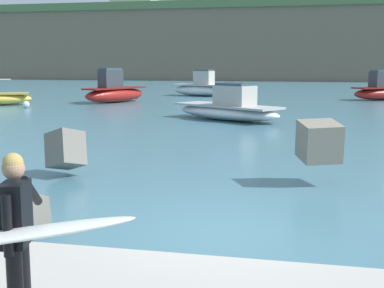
{
  "coord_description": "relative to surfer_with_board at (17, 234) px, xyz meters",
  "views": [
    {
      "loc": [
        1.35,
        -8.58,
        2.83
      ],
      "look_at": [
        -0.64,
        0.5,
        1.4
      ],
      "focal_mm": 49.67,
      "sensor_mm": 36.0,
      "label": 1
    }
  ],
  "objects": [
    {
      "name": "ground_plane",
      "position": [
        1.22,
        4.36,
        -1.28
      ],
      "size": [
        400.0,
        400.0,
        0.0
      ],
      "primitive_type": "plane",
      "color": "#42707F"
    },
    {
      "name": "breakwater_jetty",
      "position": [
        1.13,
        5.75,
        -0.3
      ],
      "size": [
        28.65,
        7.46,
        2.19
      ],
      "color": "#605B56",
      "rests_on": "ground"
    },
    {
      "name": "surfer_with_board",
      "position": [
        0.0,
        0.0,
        0.0
      ],
      "size": [
        2.12,
        1.36,
        1.78
      ],
      "color": "black",
      "rests_on": "walkway_path"
    },
    {
      "name": "boat_near_centre",
      "position": [
        -10.9,
        31.51,
        -0.51
      ],
      "size": [
        3.69,
        5.56,
        2.43
      ],
      "color": "maroon",
      "rests_on": "ground"
    },
    {
      "name": "boat_near_right",
      "position": [
        -1.26,
        21.77,
        -0.71
      ],
      "size": [
        6.32,
        5.04,
        1.83
      ],
      "color": "white",
      "rests_on": "ground"
    },
    {
      "name": "boat_mid_centre",
      "position": [
        -6.36,
        40.07,
        -0.57
      ],
      "size": [
        5.2,
        3.21,
        2.23
      ],
      "color": "white",
      "rests_on": "ground"
    },
    {
      "name": "mooring_buoy_inner",
      "position": [
        -10.68,
        35.82,
        -1.06
      ],
      "size": [
        0.44,
        0.44,
        0.44
      ],
      "color": "#E54C1E",
      "rests_on": "ground"
    },
    {
      "name": "mooring_buoy_middle",
      "position": [
        -14.65,
        25.93,
        -1.06
      ],
      "size": [
        0.44,
        0.44,
        0.44
      ],
      "color": "silver",
      "rests_on": "ground"
    },
    {
      "name": "headland_bluff",
      "position": [
        -13.72,
        92.5,
        4.82
      ],
      "size": [
        80.14,
        33.0,
        12.15
      ],
      "color": "#756651",
      "rests_on": "ground"
    }
  ]
}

